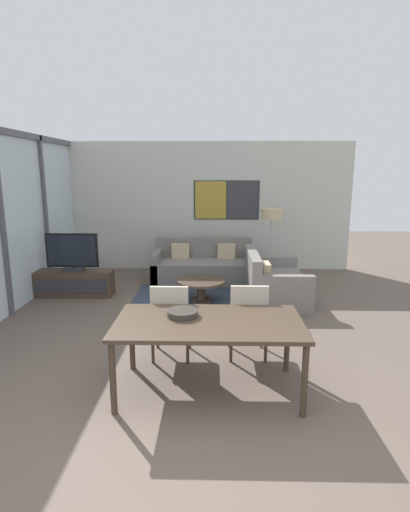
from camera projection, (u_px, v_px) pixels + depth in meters
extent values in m
plane|color=brown|center=(171.00, 457.00, 3.09)|extent=(24.00, 24.00, 0.00)
cube|color=silver|center=(199.00, 207.00, 8.81)|extent=(6.65, 0.06, 2.80)
cube|color=#2D2D33|center=(227.00, 200.00, 8.72)|extent=(1.43, 0.01, 0.85)
cube|color=#B29333|center=(211.00, 200.00, 8.73)|extent=(0.68, 0.02, 0.81)
cube|color=#38383D|center=(242.00, 200.00, 8.71)|extent=(0.68, 0.02, 0.81)
cube|color=silver|center=(0.00, 225.00, 5.86)|extent=(0.02, 6.14, 2.80)
cube|color=#515156|center=(2.00, 225.00, 5.86)|extent=(0.07, 0.08, 2.80)
cube|color=#515156|center=(45.00, 214.00, 7.36)|extent=(0.07, 0.08, 2.80)
cube|color=#333D4C|center=(201.00, 301.00, 6.80)|extent=(2.37, 1.92, 0.01)
cube|color=#423326|center=(74.00, 283.00, 7.09)|extent=(1.36, 0.41, 0.45)
cube|color=#2D2D33|center=(70.00, 286.00, 6.88)|extent=(1.25, 0.01, 0.25)
cube|color=#2D2D33|center=(73.00, 269.00, 7.03)|extent=(0.36, 0.20, 0.05)
cube|color=#2D2D33|center=(73.00, 266.00, 7.02)|extent=(0.06, 0.03, 0.08)
cube|color=black|center=(72.00, 250.00, 6.96)|extent=(0.91, 0.04, 0.60)
cube|color=black|center=(72.00, 251.00, 6.94)|extent=(0.85, 0.01, 0.54)
cube|color=slate|center=(203.00, 271.00, 8.02)|extent=(1.99, 0.97, 0.42)
cube|color=slate|center=(204.00, 257.00, 8.37)|extent=(1.99, 0.16, 0.83)
cube|color=slate|center=(157.00, 266.00, 8.02)|extent=(0.14, 0.97, 0.60)
cube|color=slate|center=(249.00, 267.00, 7.98)|extent=(0.14, 0.97, 0.60)
cube|color=#C6B289|center=(180.00, 251.00, 8.17)|extent=(0.36, 0.12, 0.30)
cube|color=#C6B289|center=(226.00, 251.00, 8.15)|extent=(0.36, 0.12, 0.30)
cube|color=slate|center=(276.00, 287.00, 6.87)|extent=(0.97, 1.50, 0.42)
cube|color=slate|center=(253.00, 276.00, 6.84)|extent=(0.16, 1.50, 0.83)
cube|color=slate|center=(283.00, 294.00, 6.19)|extent=(0.97, 0.14, 0.60)
cube|color=slate|center=(270.00, 272.00, 7.52)|extent=(0.97, 0.14, 0.60)
cube|color=#C6B289|center=(266.00, 272.00, 6.48)|extent=(0.12, 0.36, 0.30)
cylinder|color=#423326|center=(201.00, 300.00, 6.80)|extent=(0.37, 0.37, 0.03)
cylinder|color=#423326|center=(201.00, 292.00, 6.77)|extent=(0.15, 0.15, 0.33)
cylinder|color=#423326|center=(201.00, 281.00, 6.73)|extent=(0.82, 0.82, 0.04)
cube|color=#423326|center=(209.00, 323.00, 3.90)|extent=(1.83, 0.97, 0.04)
cylinder|color=#423326|center=(113.00, 378.00, 3.58)|extent=(0.06, 0.06, 0.70)
cylinder|color=#423326|center=(305.00, 380.00, 3.54)|extent=(0.06, 0.06, 0.70)
cylinder|color=#423326|center=(132.00, 339.00, 4.41)|extent=(0.06, 0.06, 0.70)
cylinder|color=#423326|center=(287.00, 341.00, 4.37)|extent=(0.06, 0.06, 0.70)
cube|color=#B2A899|center=(172.00, 320.00, 4.71)|extent=(0.46, 0.46, 0.06)
cube|color=#B2A899|center=(169.00, 306.00, 4.46)|extent=(0.42, 0.05, 0.44)
cylinder|color=#423326|center=(153.00, 346.00, 4.57)|extent=(0.04, 0.04, 0.42)
cylinder|color=#423326|center=(188.00, 346.00, 4.56)|extent=(0.04, 0.04, 0.42)
cylinder|color=#423326|center=(158.00, 332.00, 4.96)|extent=(0.04, 0.04, 0.42)
cylinder|color=#423326|center=(190.00, 333.00, 4.95)|extent=(0.04, 0.04, 0.42)
cube|color=#B2A899|center=(247.00, 320.00, 4.73)|extent=(0.46, 0.46, 0.06)
cube|color=#B2A899|center=(249.00, 305.00, 4.48)|extent=(0.42, 0.05, 0.44)
cylinder|color=#423326|center=(231.00, 345.00, 4.59)|extent=(0.04, 0.04, 0.42)
cylinder|color=#423326|center=(266.00, 346.00, 4.58)|extent=(0.04, 0.04, 0.42)
cylinder|color=#423326|center=(230.00, 332.00, 4.98)|extent=(0.04, 0.04, 0.42)
cylinder|color=#423326|center=(262.00, 332.00, 4.97)|extent=(0.04, 0.04, 0.42)
cylinder|color=#332D28|center=(183.00, 313.00, 4.00)|extent=(0.32, 0.32, 0.06)
torus|color=#332D28|center=(183.00, 311.00, 4.00)|extent=(0.32, 0.32, 0.02)
cylinder|color=#2D2D33|center=(270.00, 279.00, 8.16)|extent=(0.28, 0.28, 0.02)
cylinder|color=#B7B7BC|center=(271.00, 249.00, 8.03)|extent=(0.03, 0.03, 1.21)
cylinder|color=#C6B289|center=(272.00, 214.00, 7.88)|extent=(0.42, 0.42, 0.22)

